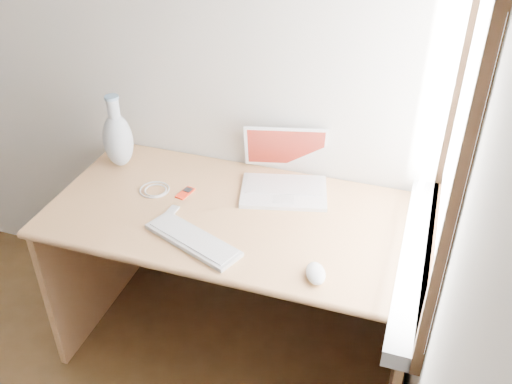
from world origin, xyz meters
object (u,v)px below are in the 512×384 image
(laptop, at_px, (287,177))
(external_keyboard, at_px, (193,240))
(vase, at_px, (118,138))
(desk, at_px, (243,243))

(laptop, bearing_deg, external_keyboard, -130.81)
(vase, bearing_deg, external_keyboard, -37.76)
(desk, xyz_separation_m, external_keyboard, (-0.08, -0.30, 0.23))
(desk, height_order, external_keyboard, external_keyboard)
(external_keyboard, distance_m, vase, 0.66)
(laptop, distance_m, external_keyboard, 0.51)
(external_keyboard, height_order, vase, vase)
(external_keyboard, bearing_deg, desk, 96.83)
(desk, relative_size, external_keyboard, 3.57)
(laptop, bearing_deg, vase, 169.92)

